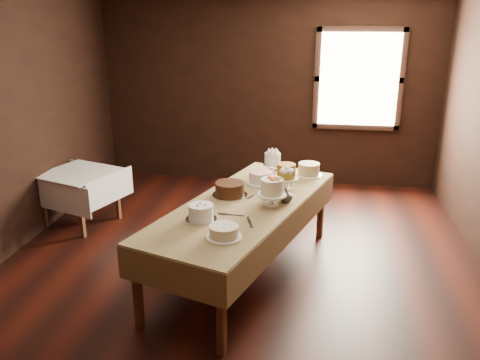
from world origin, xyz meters
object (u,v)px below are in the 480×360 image
at_px(cake_speckled, 309,170).
at_px(cake_swirl, 201,213).
at_px(cake_server_a, 236,215).
at_px(cake_server_c, 256,194).
at_px(cake_server_e, 208,206).
at_px(side_table, 79,178).
at_px(cake_meringue, 272,163).
at_px(flower_vase, 286,195).
at_px(cake_server_b, 251,225).
at_px(display_table, 244,208).
at_px(cake_cream, 224,232).
at_px(cake_flowers, 272,194).
at_px(cake_chocolate, 230,189).
at_px(cake_caramel, 286,178).
at_px(cake_lattice, 261,178).
at_px(cake_server_d, 279,198).

distance_m(cake_speckled, cake_swirl, 1.66).
distance_m(cake_server_a, cake_server_c, 0.59).
bearing_deg(cake_server_e, cake_swirl, -55.96).
relative_size(side_table, cake_meringue, 4.40).
relative_size(cake_server_e, flower_vase, 1.76).
xyz_separation_m(cake_speckled, cake_server_b, (-0.47, -1.44, -0.06)).
bearing_deg(side_table, cake_server_c, -17.55).
bearing_deg(display_table, cake_speckled, 57.35).
height_order(cake_server_e, flower_vase, flower_vase).
xyz_separation_m(cake_cream, flower_vase, (0.45, 0.86, 0.02)).
height_order(cake_meringue, cake_swirl, cake_meringue).
bearing_deg(cake_server_b, cake_cream, -49.52).
distance_m(display_table, cake_server_e, 0.37).
bearing_deg(cake_flowers, cake_chocolate, 153.96).
distance_m(cake_caramel, cake_chocolate, 0.60).
bearing_deg(side_table, display_table, -23.94).
distance_m(cake_caramel, cake_server_e, 0.91).
bearing_deg(cake_lattice, side_table, 170.62).
distance_m(cake_swirl, cake_server_a, 0.32).
height_order(side_table, cake_speckled, cake_speckled).
xyz_separation_m(cake_chocolate, cake_swirl, (-0.15, -0.63, 0.00)).
relative_size(cake_server_b, cake_server_e, 1.00).
xyz_separation_m(display_table, side_table, (-2.18, 0.97, -0.13)).
xyz_separation_m(cake_server_a, flower_vase, (0.42, 0.40, 0.06)).
relative_size(side_table, cake_caramel, 3.53).
relative_size(cake_meringue, cake_flowers, 0.83).
bearing_deg(cake_server_b, side_table, -138.61).
xyz_separation_m(cake_meringue, cake_server_b, (-0.05, -1.51, -0.10)).
bearing_deg(cake_caramel, cake_chocolate, -154.98).
xyz_separation_m(side_table, cake_flowers, (2.45, -1.01, 0.30)).
bearing_deg(cake_server_c, cake_server_b, -152.41).
bearing_deg(display_table, cake_lattice, 81.02).
relative_size(cake_server_d, flower_vase, 1.76).
bearing_deg(cake_server_b, cake_server_d, 147.94).
relative_size(cake_meringue, cake_server_a, 0.96).
bearing_deg(cake_meringue, cake_caramel, -72.02).
xyz_separation_m(cake_lattice, cake_server_d, (0.23, -0.43, -0.05)).
distance_m(cake_cream, cake_server_a, 0.46).
bearing_deg(cake_speckled, cake_server_d, -109.63).
bearing_deg(cake_server_a, cake_caramel, 65.29).
bearing_deg(cake_cream, cake_server_c, 82.24).
xyz_separation_m(cake_cream, cake_server_a, (0.02, 0.46, -0.05)).
relative_size(cake_cream, cake_server_c, 1.33).
distance_m(cake_meringue, cake_server_c, 0.76).
distance_m(cake_server_c, cake_server_e, 0.58).
height_order(side_table, cake_server_c, cake_server_c).
distance_m(display_table, flower_vase, 0.42).
relative_size(cake_speckled, cake_server_c, 1.25).
distance_m(side_table, cake_server_e, 2.17).
height_order(cake_flowers, cake_server_b, cake_flowers).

